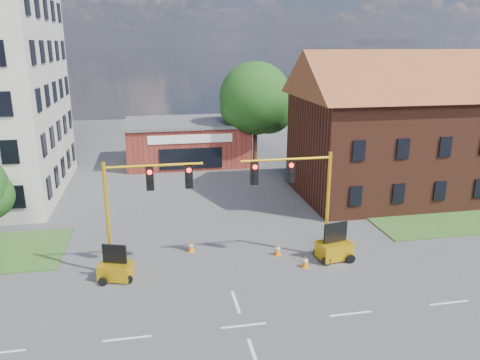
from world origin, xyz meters
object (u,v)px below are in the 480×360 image
(signal_mast_west, at_px, (139,203))
(trailer_west, at_px, (116,269))
(signal_mast_east, at_px, (300,193))
(pickup_white, at_px, (346,192))
(trailer_east, at_px, (334,248))

(signal_mast_west, distance_m, trailer_west, 3.67)
(signal_mast_west, bearing_deg, signal_mast_east, 0.00)
(signal_mast_east, bearing_deg, signal_mast_west, 180.00)
(signal_mast_east, relative_size, trailer_west, 3.23)
(signal_mast_east, xyz_separation_m, pickup_white, (6.81, 9.09, -3.18))
(pickup_white, bearing_deg, trailer_west, 111.77)
(pickup_white, bearing_deg, trailer_east, 145.24)
(trailer_east, bearing_deg, trailer_west, 169.99)
(signal_mast_east, height_order, pickup_white, signal_mast_east)
(signal_mast_west, height_order, signal_mast_east, same)
(trailer_west, distance_m, pickup_white, 19.52)
(signal_mast_east, xyz_separation_m, trailer_west, (-10.11, -0.65, -3.33))
(trailer_east, relative_size, pickup_white, 0.40)
(signal_mast_west, distance_m, trailer_east, 11.21)
(signal_mast_west, xyz_separation_m, trailer_east, (10.71, -0.51, -3.26))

